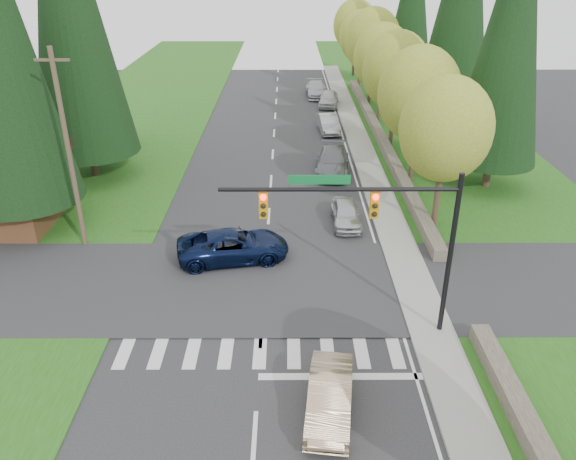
{
  "coord_description": "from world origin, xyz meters",
  "views": [
    {
      "loc": [
        1.02,
        -13.95,
        13.81
      ],
      "look_at": [
        1.09,
        8.08,
        2.8
      ],
      "focal_mm": 35.0,
      "sensor_mm": 36.0,
      "label": 1
    }
  ],
  "objects_px": {
    "parked_car_a": "(346,214)",
    "parked_car_b": "(332,161)",
    "sedan_champagne": "(330,397)",
    "parked_car_d": "(329,99)",
    "parked_car_e": "(317,89)",
    "parked_car_c": "(328,124)",
    "suv_navy": "(233,246)"
  },
  "relations": [
    {
      "from": "sedan_champagne",
      "to": "parked_car_e",
      "type": "xyz_separation_m",
      "value": [
        1.77,
        45.03,
        0.08
      ]
    },
    {
      "from": "sedan_champagne",
      "to": "parked_car_c",
      "type": "height_order",
      "value": "parked_car_c"
    },
    {
      "from": "suv_navy",
      "to": "parked_car_c",
      "type": "relative_size",
      "value": 1.26
    },
    {
      "from": "parked_car_a",
      "to": "parked_car_b",
      "type": "distance_m",
      "value": 8.27
    },
    {
      "from": "sedan_champagne",
      "to": "parked_car_c",
      "type": "distance_m",
      "value": 32.32
    },
    {
      "from": "sedan_champagne",
      "to": "parked_car_d",
      "type": "bearing_deg",
      "value": 93.2
    },
    {
      "from": "parked_car_c",
      "to": "parked_car_e",
      "type": "xyz_separation_m",
      "value": [
        -0.37,
        12.78,
        0.03
      ]
    },
    {
      "from": "sedan_champagne",
      "to": "parked_car_e",
      "type": "height_order",
      "value": "parked_car_e"
    },
    {
      "from": "parked_car_b",
      "to": "parked_car_e",
      "type": "relative_size",
      "value": 1.05
    },
    {
      "from": "parked_car_d",
      "to": "parked_car_c",
      "type": "bearing_deg",
      "value": -86.37
    },
    {
      "from": "suv_navy",
      "to": "parked_car_a",
      "type": "bearing_deg",
      "value": -66.87
    },
    {
      "from": "parked_car_a",
      "to": "parked_car_c",
      "type": "bearing_deg",
      "value": 89.08
    },
    {
      "from": "suv_navy",
      "to": "parked_car_b",
      "type": "distance_m",
      "value": 13.57
    },
    {
      "from": "parked_car_a",
      "to": "parked_car_c",
      "type": "xyz_separation_m",
      "value": [
        0.22,
        17.9,
        0.07
      ]
    },
    {
      "from": "parked_car_d",
      "to": "parked_car_e",
      "type": "relative_size",
      "value": 0.85
    },
    {
      "from": "suv_navy",
      "to": "parked_car_b",
      "type": "height_order",
      "value": "parked_car_b"
    },
    {
      "from": "parked_car_d",
      "to": "parked_car_e",
      "type": "height_order",
      "value": "parked_car_d"
    },
    {
      "from": "suv_navy",
      "to": "parked_car_c",
      "type": "height_order",
      "value": "suv_navy"
    },
    {
      "from": "sedan_champagne",
      "to": "parked_car_a",
      "type": "height_order",
      "value": "sedan_champagne"
    },
    {
      "from": "parked_car_c",
      "to": "suv_navy",
      "type": "bearing_deg",
      "value": -110.85
    },
    {
      "from": "parked_car_a",
      "to": "parked_car_d",
      "type": "xyz_separation_m",
      "value": [
        0.84,
        26.68,
        0.1
      ]
    },
    {
      "from": "sedan_champagne",
      "to": "suv_navy",
      "type": "distance_m",
      "value": 11.12
    },
    {
      "from": "sedan_champagne",
      "to": "parked_car_c",
      "type": "xyz_separation_m",
      "value": [
        2.14,
        32.25,
        0.05
      ]
    },
    {
      "from": "parked_car_a",
      "to": "parked_car_b",
      "type": "relative_size",
      "value": 0.7
    },
    {
      "from": "parked_car_a",
      "to": "parked_car_d",
      "type": "bearing_deg",
      "value": 87.99
    },
    {
      "from": "parked_car_b",
      "to": "parked_car_e",
      "type": "distance_m",
      "value": 22.41
    },
    {
      "from": "sedan_champagne",
      "to": "parked_car_b",
      "type": "xyz_separation_m",
      "value": [
        1.76,
        22.62,
        0.12
      ]
    },
    {
      "from": "parked_car_b",
      "to": "parked_car_a",
      "type": "bearing_deg",
      "value": -82.4
    },
    {
      "from": "parked_car_b",
      "to": "parked_car_d",
      "type": "height_order",
      "value": "parked_car_b"
    },
    {
      "from": "suv_navy",
      "to": "parked_car_a",
      "type": "height_order",
      "value": "suv_navy"
    },
    {
      "from": "sedan_champagne",
      "to": "parked_car_b",
      "type": "relative_size",
      "value": 0.75
    },
    {
      "from": "suv_navy",
      "to": "parked_car_a",
      "type": "xyz_separation_m",
      "value": [
        5.96,
        3.99,
        -0.11
      ]
    }
  ]
}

